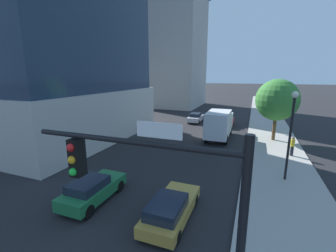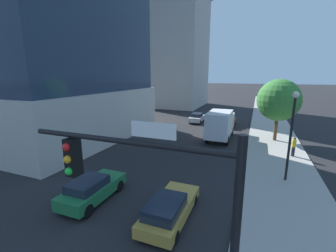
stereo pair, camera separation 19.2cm
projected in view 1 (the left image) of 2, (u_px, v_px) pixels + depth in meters
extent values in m
cube|color=#9E9B93|center=(275.00, 155.00, 20.55)|extent=(5.22, 120.00, 0.15)
cube|color=#B2AFA8|center=(40.00, 112.00, 27.56)|extent=(21.96, 19.00, 5.47)
cube|color=#B2AFA8|center=(172.00, 46.00, 51.37)|extent=(13.27, 14.19, 27.34)
cube|color=gold|center=(184.00, 22.00, 45.24)|extent=(0.90, 0.90, 35.12)
cylinder|color=black|center=(128.00, 141.00, 5.42)|extent=(5.50, 0.14, 0.14)
cube|color=black|center=(77.00, 157.00, 6.11)|extent=(0.32, 0.36, 1.05)
sphere|color=red|center=(71.00, 148.00, 5.87)|extent=(0.22, 0.22, 0.22)
sphere|color=orange|center=(72.00, 160.00, 5.94)|extent=(0.22, 0.22, 0.22)
sphere|color=green|center=(73.00, 172.00, 6.02)|extent=(0.22, 0.22, 0.22)
cube|color=white|center=(159.00, 130.00, 5.05)|extent=(1.10, 0.04, 0.36)
cylinder|color=black|center=(290.00, 140.00, 14.97)|extent=(0.16, 0.16, 5.63)
sphere|color=silver|center=(295.00, 95.00, 14.31)|extent=(0.44, 0.44, 0.44)
cylinder|color=brown|center=(274.00, 128.00, 24.74)|extent=(0.36, 0.36, 2.75)
sphere|color=#387F33|center=(277.00, 100.00, 24.06)|extent=(4.45, 4.45, 4.45)
cube|color=#B7B7BC|center=(196.00, 118.00, 35.10)|extent=(1.77, 4.32, 0.66)
cube|color=#19212D|center=(195.00, 115.00, 34.71)|extent=(1.49, 2.01, 0.49)
cylinder|color=black|center=(193.00, 118.00, 36.77)|extent=(0.22, 0.64, 0.64)
cylinder|color=black|center=(203.00, 119.00, 36.23)|extent=(0.22, 0.64, 0.64)
cylinder|color=black|center=(188.00, 121.00, 34.10)|extent=(0.22, 0.64, 0.64)
cylinder|color=black|center=(198.00, 122.00, 33.55)|extent=(0.22, 0.64, 0.64)
cube|color=#1E6638|center=(94.00, 190.00, 13.07)|extent=(1.80, 4.23, 0.67)
cube|color=#19212D|center=(88.00, 185.00, 12.56)|extent=(1.51, 2.16, 0.48)
cylinder|color=black|center=(99.00, 182.00, 14.72)|extent=(0.22, 0.71, 0.71)
cylinder|color=black|center=(119.00, 186.00, 14.17)|extent=(0.22, 0.71, 0.71)
cylinder|color=black|center=(65.00, 205.00, 12.10)|extent=(0.22, 0.71, 0.71)
cylinder|color=black|center=(88.00, 211.00, 11.55)|extent=(0.22, 0.71, 0.71)
cube|color=#AD8938|center=(172.00, 209.00, 11.46)|extent=(1.81, 4.63, 0.57)
cube|color=#19212D|center=(167.00, 207.00, 10.66)|extent=(1.52, 2.30, 0.54)
cylinder|color=black|center=(168.00, 195.00, 13.23)|extent=(0.22, 0.61, 0.61)
cylinder|color=black|center=(195.00, 200.00, 12.67)|extent=(0.22, 0.61, 0.61)
cylinder|color=black|center=(144.00, 228.00, 10.36)|extent=(0.22, 0.61, 0.61)
cylinder|color=black|center=(177.00, 237.00, 9.81)|extent=(0.22, 0.61, 0.61)
cube|color=red|center=(227.00, 122.00, 32.43)|extent=(1.86, 4.25, 0.67)
cube|color=#19212D|center=(227.00, 117.00, 32.49)|extent=(1.57, 2.01, 0.52)
cylinder|color=black|center=(222.00, 121.00, 34.10)|extent=(0.22, 0.65, 0.65)
cylinder|color=black|center=(233.00, 122.00, 33.53)|extent=(0.22, 0.65, 0.65)
cylinder|color=black|center=(219.00, 125.00, 31.46)|extent=(0.22, 0.65, 0.65)
cylinder|color=black|center=(231.00, 126.00, 30.89)|extent=(0.22, 0.65, 0.65)
cube|color=silver|center=(222.00, 121.00, 27.81)|extent=(2.34, 1.85, 2.03)
cube|color=silver|center=(218.00, 124.00, 24.67)|extent=(2.34, 4.60, 2.68)
cylinder|color=black|center=(214.00, 129.00, 28.42)|extent=(0.30, 1.02, 1.02)
cylinder|color=black|center=(230.00, 130.00, 27.70)|extent=(0.30, 1.02, 1.02)
cylinder|color=black|center=(206.00, 138.00, 24.31)|extent=(0.30, 1.02, 1.02)
cylinder|color=black|center=(226.00, 140.00, 23.59)|extent=(0.30, 1.02, 1.02)
cylinder|color=black|center=(292.00, 151.00, 20.04)|extent=(0.28, 0.28, 0.85)
cylinder|color=gold|center=(293.00, 143.00, 19.87)|extent=(0.34, 0.34, 0.65)
sphere|color=brown|center=(293.00, 138.00, 19.78)|extent=(0.23, 0.23, 0.23)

